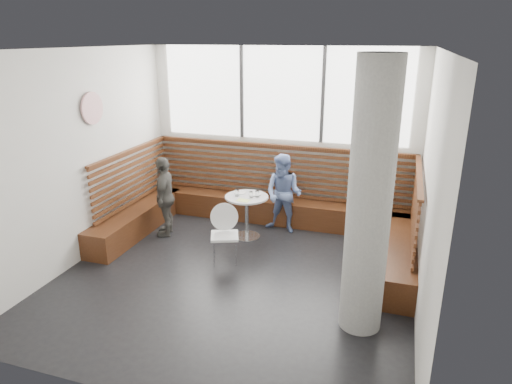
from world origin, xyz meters
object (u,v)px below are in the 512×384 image
(child_back, at_px, (284,194))
(adult_man, at_px, (366,214))
(concrete_column, at_px, (369,202))
(cafe_chair, at_px, (226,229))
(cafe_table, at_px, (247,208))
(child_left, at_px, (165,196))

(child_back, bearing_deg, adult_man, -17.39)
(concrete_column, bearing_deg, adult_man, 94.07)
(child_back, bearing_deg, cafe_chair, -101.90)
(concrete_column, relative_size, cafe_chair, 3.53)
(cafe_table, distance_m, adult_man, 2.06)
(adult_man, xyz_separation_m, child_left, (-3.43, -0.00, -0.09))
(cafe_table, distance_m, cafe_chair, 0.92)
(cafe_chair, distance_m, adult_man, 2.15)
(concrete_column, height_order, child_back, concrete_column)
(concrete_column, relative_size, child_left, 2.26)
(cafe_chair, xyz_separation_m, adult_man, (2.04, 0.62, 0.26))
(cafe_table, xyz_separation_m, adult_man, (2.03, -0.29, 0.25))
(cafe_table, bearing_deg, child_left, -168.00)
(child_back, xyz_separation_m, child_left, (-1.93, -0.77, -0.00))
(cafe_chair, bearing_deg, child_back, 46.67)
(cafe_chair, bearing_deg, cafe_table, 67.14)
(child_back, bearing_deg, cafe_table, -128.81)
(concrete_column, xyz_separation_m, child_back, (-1.62, 2.47, -0.89))
(child_back, relative_size, child_left, 1.00)
(cafe_table, height_order, child_left, child_left)
(cafe_table, bearing_deg, adult_man, -8.26)
(concrete_column, relative_size, adult_man, 2.01)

